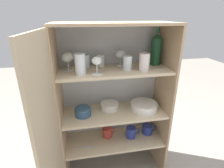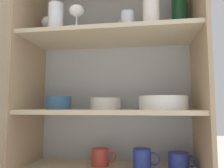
{
  "view_description": "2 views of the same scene",
  "coord_description": "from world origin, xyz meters",
  "px_view_note": "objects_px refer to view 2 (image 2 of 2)",
  "views": [
    {
      "loc": [
        -0.25,
        -1.08,
        1.37
      ],
      "look_at": [
        -0.02,
        0.15,
        0.87
      ],
      "focal_mm": 28.0,
      "sensor_mm": 36.0,
      "label": 1
    },
    {
      "loc": [
        0.18,
        -0.89,
        0.63
      ],
      "look_at": [
        0.01,
        0.21,
        0.74
      ],
      "focal_mm": 35.0,
      "sensor_mm": 36.0,
      "label": 2
    }
  ],
  "objects_px": {
    "plate_stack_white": "(163,103)",
    "serving_bowl_small": "(59,102)",
    "wine_bottle": "(180,12)",
    "coffee_mug_primary": "(179,162)",
    "mixing_bowl_large": "(106,103)"
  },
  "relations": [
    {
      "from": "wine_bottle",
      "to": "serving_bowl_small",
      "type": "bearing_deg",
      "value": -172.57
    },
    {
      "from": "wine_bottle",
      "to": "mixing_bowl_large",
      "type": "bearing_deg",
      "value": -177.56
    },
    {
      "from": "serving_bowl_small",
      "to": "coffee_mug_primary",
      "type": "height_order",
      "value": "serving_bowl_small"
    },
    {
      "from": "wine_bottle",
      "to": "plate_stack_white",
      "type": "xyz_separation_m",
      "value": [
        -0.1,
        -0.08,
        -0.47
      ]
    },
    {
      "from": "plate_stack_white",
      "to": "mixing_bowl_large",
      "type": "xyz_separation_m",
      "value": [
        -0.29,
        0.07,
        0.0
      ]
    },
    {
      "from": "mixing_bowl_large",
      "to": "wine_bottle",
      "type": "bearing_deg",
      "value": 2.44
    },
    {
      "from": "coffee_mug_primary",
      "to": "mixing_bowl_large",
      "type": "bearing_deg",
      "value": 174.89
    },
    {
      "from": "plate_stack_white",
      "to": "serving_bowl_small",
      "type": "distance_m",
      "value": 0.51
    },
    {
      "from": "plate_stack_white",
      "to": "serving_bowl_small",
      "type": "height_order",
      "value": "serving_bowl_small"
    },
    {
      "from": "plate_stack_white",
      "to": "coffee_mug_primary",
      "type": "relative_size",
      "value": 1.71
    },
    {
      "from": "mixing_bowl_large",
      "to": "coffee_mug_primary",
      "type": "bearing_deg",
      "value": -5.11
    },
    {
      "from": "plate_stack_white",
      "to": "serving_bowl_small",
      "type": "relative_size",
      "value": 1.76
    },
    {
      "from": "mixing_bowl_large",
      "to": "serving_bowl_small",
      "type": "bearing_deg",
      "value": -164.42
    },
    {
      "from": "serving_bowl_small",
      "to": "coffee_mug_primary",
      "type": "relative_size",
      "value": 0.98
    },
    {
      "from": "plate_stack_white",
      "to": "coffee_mug_primary",
      "type": "xyz_separation_m",
      "value": [
        0.07,
        0.04,
        -0.27
      ]
    }
  ]
}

